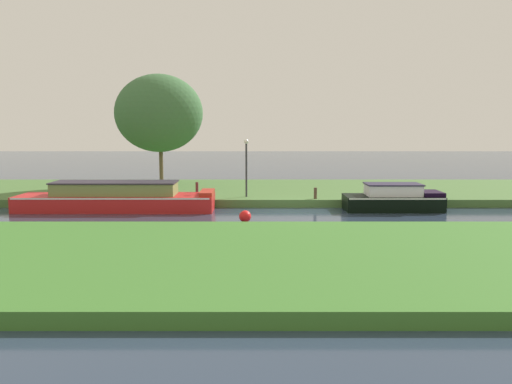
{
  "coord_description": "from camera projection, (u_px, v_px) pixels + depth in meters",
  "views": [
    {
      "loc": [
        -1.86,
        -24.19,
        4.12
      ],
      "look_at": [
        -1.94,
        1.2,
        0.9
      ],
      "focal_mm": 37.07,
      "sensor_mm": 36.0,
      "label": 1
    }
  ],
  "objects": [
    {
      "name": "mooring_post_near",
      "position": [
        317.0,
        193.0,
        26.82
      ],
      "size": [
        0.16,
        0.16,
        0.57
      ],
      "primitive_type": "cylinder",
      "color": "#4C3729",
      "rests_on": "riverbank_far"
    },
    {
      "name": "willow_tree_left",
      "position": [
        161.0,
        113.0,
        32.21
      ],
      "size": [
        5.38,
        4.26,
        6.81
      ],
      "color": "brown",
      "rests_on": "riverbank_far"
    },
    {
      "name": "red_barge",
      "position": [
        119.0,
        198.0,
        25.65
      ],
      "size": [
        9.46,
        2.28,
        1.41
      ],
      "color": "red",
      "rests_on": "ground_plane"
    },
    {
      "name": "riverbank_near",
      "position": [
        321.0,
        259.0,
        15.56
      ],
      "size": [
        72.0,
        10.0,
        0.4
      ],
      "primitive_type": "cube",
      "color": "#3B722A",
      "rests_on": "ground_plane"
    },
    {
      "name": "ground_plane",
      "position": [
        298.0,
        214.0,
        24.51
      ],
      "size": [
        120.0,
        120.0,
        0.0
      ],
      "primitive_type": "plane",
      "color": "#283649"
    },
    {
      "name": "lamp_post",
      "position": [
        248.0,
        161.0,
        27.39
      ],
      "size": [
        0.24,
        0.24,
        3.0
      ],
      "color": "#333338",
      "rests_on": "riverbank_far"
    },
    {
      "name": "channel_buoy",
      "position": [
        247.0,
        216.0,
        22.5
      ],
      "size": [
        0.52,
        0.52,
        0.52
      ],
      "primitive_type": "sphere",
      "color": "red",
      "rests_on": "ground_plane"
    },
    {
      "name": "black_narrowboat",
      "position": [
        396.0,
        199.0,
        25.62
      ],
      "size": [
        4.65,
        1.9,
        1.31
      ],
      "color": "black",
      "rests_on": "ground_plane"
    },
    {
      "name": "riverbank_far",
      "position": [
        289.0,
        191.0,
        31.43
      ],
      "size": [
        72.0,
        10.0,
        0.4
      ],
      "primitive_type": "cube",
      "color": "#486E35",
      "rests_on": "ground_plane"
    },
    {
      "name": "mooring_post_far",
      "position": [
        199.0,
        190.0,
        26.82
      ],
      "size": [
        0.15,
        0.15,
        0.85
      ],
      "primitive_type": "cylinder",
      "color": "#542F2F",
      "rests_on": "riverbank_far"
    }
  ]
}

